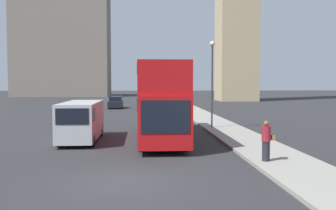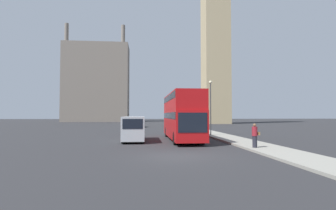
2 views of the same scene
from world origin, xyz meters
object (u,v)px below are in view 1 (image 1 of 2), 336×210
object	(u,v)px
pedestrian	(266,141)
street_lamp	(212,71)
red_double_decker_bus	(160,98)
white_van	(81,120)
parked_sedan	(116,103)

from	to	relation	value
pedestrian	street_lamp	world-z (taller)	street_lamp
red_double_decker_bus	pedestrian	world-z (taller)	red_double_decker_bus
red_double_decker_bus	street_lamp	size ratio (longest dim) A/B	1.85
white_van	parked_sedan	world-z (taller)	white_van
red_double_decker_bus	pedestrian	xyz separation A→B (m)	(3.98, -7.33, -1.47)
white_van	pedestrian	world-z (taller)	white_van
white_van	street_lamp	world-z (taller)	street_lamp
red_double_decker_bus	pedestrian	size ratio (longest dim) A/B	6.90
white_van	street_lamp	size ratio (longest dim) A/B	0.94
street_lamp	parked_sedan	xyz separation A→B (m)	(-8.45, 22.97, -3.43)
pedestrian	parked_sedan	xyz separation A→B (m)	(-8.48, 34.67, -0.26)
red_double_decker_bus	parked_sedan	xyz separation A→B (m)	(-4.49, 27.33, -1.74)
white_van	street_lamp	xyz separation A→B (m)	(8.43, 5.02, 2.93)
red_double_decker_bus	parked_sedan	distance (m)	27.76
white_van	pedestrian	distance (m)	10.78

